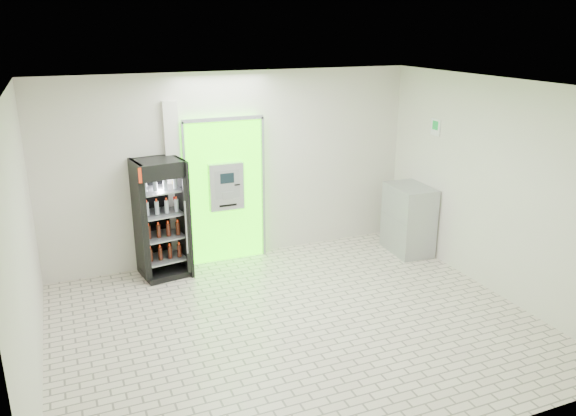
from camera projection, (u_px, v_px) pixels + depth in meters
ground at (296, 324)px, 7.19m from camera, size 6.00×6.00×0.00m
room_shell at (297, 186)px, 6.62m from camera, size 6.00×6.00×6.00m
atm_assembly at (225, 190)px, 8.87m from camera, size 1.30×0.24×2.33m
pillar at (175, 187)px, 8.58m from camera, size 0.22×0.11×2.60m
beverage_cooler at (162, 221)px, 8.39m from camera, size 0.77×0.72×1.80m
steel_cabinet at (408, 219)px, 9.35m from camera, size 0.62×0.88×1.14m
exit_sign at (436, 127)px, 8.84m from camera, size 0.02×0.22×0.26m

